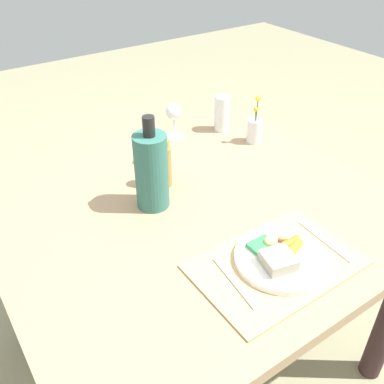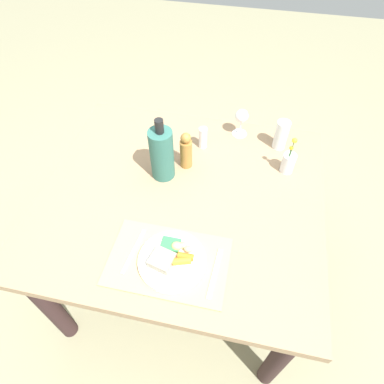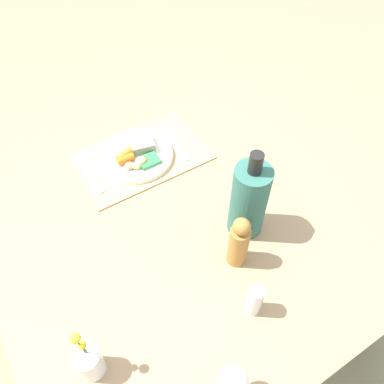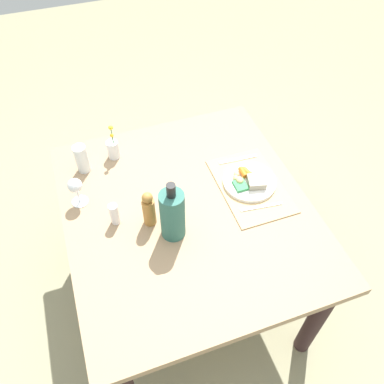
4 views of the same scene
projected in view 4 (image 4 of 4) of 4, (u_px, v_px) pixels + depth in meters
name	position (u px, v px, depth m)	size (l,w,h in m)	color
ground_plane	(189.00, 287.00, 2.33)	(8.00, 8.00, 0.00)	gray
dining_table	(188.00, 224.00, 1.85)	(1.21, 1.08, 0.75)	#A2815F
placemat	(250.00, 186.00, 1.85)	(0.44, 0.29, 0.01)	tan
dinner_plate	(249.00, 181.00, 1.85)	(0.25, 0.25, 0.05)	white
fork	(261.00, 207.00, 1.76)	(0.01, 0.19, 0.01)	silver
knife	(238.00, 159.00, 1.96)	(0.02, 0.20, 0.01)	silver
flower_vase	(113.00, 149.00, 1.94)	(0.06, 0.06, 0.20)	silver
wine_glass	(75.00, 187.00, 1.71)	(0.07, 0.07, 0.14)	white
salt_shaker	(114.00, 214.00, 1.68)	(0.04, 0.04, 0.11)	white
water_tumbler	(82.00, 160.00, 1.88)	(0.06, 0.06, 0.15)	silver
cooler_bottle	(172.00, 214.00, 1.58)	(0.10, 0.10, 0.30)	#31685C
pepper_mill	(149.00, 209.00, 1.65)	(0.05, 0.05, 0.19)	#AE7836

